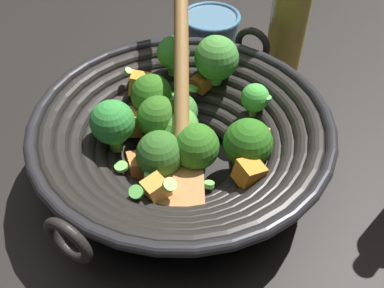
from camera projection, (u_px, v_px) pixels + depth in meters
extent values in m
plane|color=black|center=(183.00, 169.00, 0.55)|extent=(4.00, 4.00, 0.00)
cylinder|color=black|center=(183.00, 166.00, 0.54)|extent=(0.12, 0.12, 0.01)
torus|color=black|center=(183.00, 159.00, 0.53)|extent=(0.17, 0.17, 0.02)
torus|color=black|center=(182.00, 154.00, 0.53)|extent=(0.20, 0.20, 0.02)
torus|color=black|center=(182.00, 148.00, 0.52)|extent=(0.23, 0.23, 0.02)
torus|color=black|center=(182.00, 143.00, 0.51)|extent=(0.25, 0.25, 0.02)
torus|color=black|center=(182.00, 138.00, 0.51)|extent=(0.28, 0.28, 0.02)
torus|color=black|center=(182.00, 132.00, 0.50)|extent=(0.31, 0.31, 0.02)
torus|color=black|center=(182.00, 126.00, 0.49)|extent=(0.33, 0.33, 0.02)
torus|color=black|center=(182.00, 120.00, 0.49)|extent=(0.35, 0.35, 0.01)
torus|color=black|center=(252.00, 45.00, 0.60)|extent=(0.05, 0.01, 0.05)
torus|color=black|center=(68.00, 241.00, 0.37)|extent=(0.05, 0.01, 0.05)
cylinder|color=#7EBA47|center=(178.00, 146.00, 0.54)|extent=(0.02, 0.02, 0.02)
sphere|color=#53973A|center=(177.00, 127.00, 0.52)|extent=(0.05, 0.05, 0.05)
cylinder|color=#7C9C45|center=(174.00, 69.00, 0.58)|extent=(0.02, 0.02, 0.02)
sphere|color=green|center=(173.00, 53.00, 0.56)|extent=(0.04, 0.04, 0.04)
cylinder|color=#6D9C43|center=(196.00, 166.00, 0.52)|extent=(0.03, 0.03, 0.02)
sphere|color=#2D681B|center=(196.00, 147.00, 0.49)|extent=(0.06, 0.06, 0.06)
cylinder|color=#81B84D|center=(161.00, 172.00, 0.51)|extent=(0.03, 0.03, 0.02)
sphere|color=#2E5F21|center=(160.00, 154.00, 0.49)|extent=(0.06, 0.06, 0.06)
cylinder|color=#76C047|center=(116.00, 142.00, 0.51)|extent=(0.02, 0.02, 0.02)
sphere|color=#2E8434|center=(112.00, 122.00, 0.49)|extent=(0.05, 0.05, 0.05)
cylinder|color=#84B753|center=(179.00, 127.00, 0.57)|extent=(0.02, 0.02, 0.01)
sphere|color=#3F8335|center=(178.00, 112.00, 0.55)|extent=(0.05, 0.05, 0.05)
cylinder|color=#5BA33F|center=(214.00, 73.00, 0.58)|extent=(0.02, 0.02, 0.02)
sphere|color=#318829|center=(215.00, 54.00, 0.56)|extent=(0.05, 0.05, 0.05)
cylinder|color=#6AB147|center=(153.00, 113.00, 0.56)|extent=(0.02, 0.02, 0.02)
sphere|color=#2B6219|center=(151.00, 95.00, 0.54)|extent=(0.05, 0.05, 0.05)
cylinder|color=#648F4C|center=(253.00, 113.00, 0.55)|extent=(0.01, 0.02, 0.02)
sphere|color=green|center=(255.00, 98.00, 0.53)|extent=(0.04, 0.04, 0.04)
cylinder|color=#66A94C|center=(216.00, 78.00, 0.57)|extent=(0.03, 0.03, 0.02)
sphere|color=#448936|center=(217.00, 58.00, 0.55)|extent=(0.06, 0.06, 0.06)
cylinder|color=#619843|center=(160.00, 136.00, 0.54)|extent=(0.03, 0.03, 0.02)
sphere|color=#2E621A|center=(159.00, 117.00, 0.51)|extent=(0.05, 0.05, 0.05)
cylinder|color=#73A53E|center=(245.00, 162.00, 0.51)|extent=(0.03, 0.03, 0.02)
sphere|color=#286819|center=(248.00, 143.00, 0.49)|extent=(0.06, 0.06, 0.06)
cube|color=orange|center=(166.00, 164.00, 0.51)|extent=(0.03, 0.03, 0.03)
cube|color=#BB7B32|center=(128.00, 124.00, 0.54)|extent=(0.04, 0.05, 0.04)
cube|color=#D9924B|center=(258.00, 138.00, 0.51)|extent=(0.03, 0.03, 0.03)
cube|color=gold|center=(156.00, 189.00, 0.46)|extent=(0.04, 0.03, 0.03)
cube|color=#C58027|center=(140.00, 84.00, 0.56)|extent=(0.04, 0.04, 0.03)
cube|color=orange|center=(249.00, 173.00, 0.47)|extent=(0.04, 0.04, 0.03)
cube|color=orange|center=(141.00, 166.00, 0.51)|extent=(0.04, 0.04, 0.03)
cube|color=#CC6823|center=(201.00, 83.00, 0.57)|extent=(0.03, 0.03, 0.02)
cylinder|color=#6BC651|center=(209.00, 185.00, 0.48)|extent=(0.02, 0.02, 0.01)
cylinder|color=#56B247|center=(267.00, 98.00, 0.52)|extent=(0.01, 0.01, 0.00)
cylinder|color=#56B247|center=(193.00, 88.00, 0.56)|extent=(0.02, 0.02, 0.01)
cylinder|color=#56B247|center=(133.00, 190.00, 0.45)|extent=(0.02, 0.02, 0.01)
cylinder|color=#56B247|center=(171.00, 186.00, 0.48)|extent=(0.01, 0.01, 0.01)
cylinder|color=#99D166|center=(128.00, 71.00, 0.55)|extent=(0.01, 0.01, 0.01)
cylinder|color=#6BC651|center=(121.00, 167.00, 0.49)|extent=(0.02, 0.02, 0.01)
cylinder|color=#99D166|center=(182.00, 136.00, 0.52)|extent=(0.01, 0.01, 0.01)
cylinder|color=#99D166|center=(170.00, 184.00, 0.44)|extent=(0.02, 0.02, 0.01)
cylinder|color=#56B247|center=(150.00, 175.00, 0.47)|extent=(0.02, 0.02, 0.01)
cube|color=#9E6B38|center=(182.00, 186.00, 0.48)|extent=(0.08, 0.09, 0.01)
cylinder|color=#A1733C|center=(181.00, 35.00, 0.51)|extent=(0.14, 0.23, 0.18)
cylinder|color=gold|center=(289.00, 20.00, 0.62)|extent=(0.06, 0.06, 0.19)
cylinder|color=slate|center=(210.00, 30.00, 0.74)|extent=(0.10, 0.10, 0.05)
torus|color=teal|center=(211.00, 17.00, 0.73)|extent=(0.10, 0.10, 0.01)
cylinder|color=#6BC651|center=(213.00, 32.00, 0.74)|extent=(0.01, 0.01, 0.01)
cylinder|color=#99D166|center=(202.00, 33.00, 0.73)|extent=(0.02, 0.02, 0.01)
cylinder|color=#56B247|center=(214.00, 31.00, 0.74)|extent=(0.02, 0.02, 0.01)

